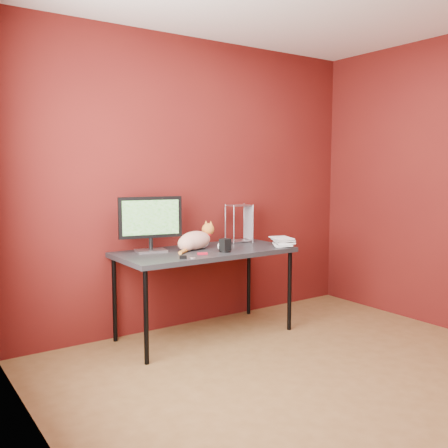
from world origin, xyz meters
TOP-DOWN VIEW (x-y plane):
  - room at (0.00, 0.00)m, footprint 3.52×3.52m
  - desk at (-0.15, 1.37)m, footprint 1.50×0.70m
  - monitor at (-0.57, 1.53)m, footprint 0.53×0.22m
  - cat at (-0.21, 1.43)m, footprint 0.46×0.30m
  - skull_mug at (-0.07, 1.22)m, footprint 0.09×0.09m
  - speaker at (-0.07, 1.18)m, footprint 0.10×0.10m
  - book_stack at (0.48, 1.21)m, footprint 0.25×0.27m
  - wire_rack at (0.37, 1.59)m, footprint 0.22×0.19m
  - pocket_knife at (-0.29, 1.18)m, footprint 0.08×0.05m
  - black_gadget at (-0.51, 1.11)m, footprint 0.06×0.05m
  - washer at (-0.44, 1.08)m, footprint 0.05×0.05m

SIDE VIEW (x-z plane):
  - desk at x=-0.15m, z-range 0.32..1.07m
  - washer at x=-0.44m, z-range 0.75..0.75m
  - pocket_knife at x=-0.29m, z-range 0.75..0.77m
  - black_gadget at x=-0.51m, z-range 0.75..0.78m
  - skull_mug at x=-0.07m, z-range 0.75..0.83m
  - speaker at x=-0.07m, z-range 0.75..0.86m
  - cat at x=-0.21m, z-range 0.71..0.95m
  - wire_rack at x=0.37m, z-range 0.75..1.10m
  - monitor at x=-0.57m, z-range 0.78..1.24m
  - book_stack at x=0.48m, z-range 0.75..1.62m
  - room at x=0.00m, z-range 0.14..2.75m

